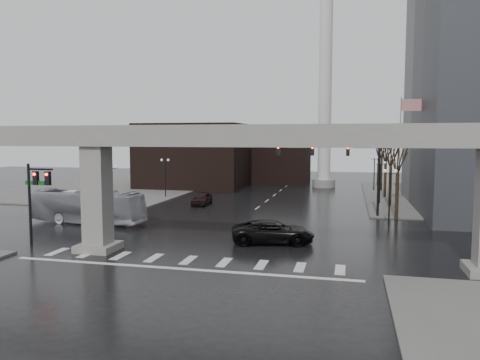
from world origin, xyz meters
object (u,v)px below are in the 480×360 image
(far_car, at_px, (202,198))
(pickup_truck, at_px, (273,232))
(signal_mast_arm, at_px, (339,158))
(city_bus, at_px, (87,206))

(far_car, bearing_deg, pickup_truck, -59.74)
(pickup_truck, height_order, far_car, pickup_truck)
(signal_mast_arm, relative_size, far_car, 2.75)
(signal_mast_arm, relative_size, city_bus, 1.08)
(city_bus, bearing_deg, signal_mast_arm, -61.15)
(signal_mast_arm, xyz_separation_m, city_bus, (-22.48, -9.58, -4.27))
(pickup_truck, relative_size, far_car, 1.40)
(signal_mast_arm, bearing_deg, far_car, 165.59)
(city_bus, relative_size, far_car, 2.54)
(pickup_truck, bearing_deg, far_car, 21.74)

